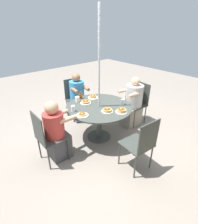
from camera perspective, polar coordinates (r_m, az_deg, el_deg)
The scene contains 19 objects.
ground_plane at distance 3.75m, azimuth -0.00°, elevation -8.03°, with size 12.00×12.00×0.00m, color gray.
patio_table at distance 3.43m, azimuth -0.00°, elevation 0.22°, with size 1.28×1.28×0.72m.
umbrella_pole at distance 3.19m, azimuth -0.00°, elevation 10.01°, with size 0.04×0.04×2.44m, color #ADADB2.
patio_chair_north at distance 2.97m, azimuth -16.82°, elevation -7.32°, with size 0.44×0.44×0.95m.
diner_north at distance 3.05m, azimuth -13.68°, elevation -6.72°, with size 0.51×0.34×1.10m.
patio_chair_east at distance 2.77m, azimuth 13.67°, elevation -9.72°, with size 0.47×0.47×0.95m.
patio_chair_south at distance 4.15m, azimuth 12.64°, elevation 3.59°, with size 0.47×0.47×0.95m.
diner_south at distance 4.03m, azimuth 10.84°, elevation 2.57°, with size 0.54×0.42×1.13m.
patio_chair_west at distance 4.35m, azimuth -7.98°, elevation 5.19°, with size 0.49×0.49×0.95m.
diner_west at distance 4.21m, azimuth -6.92°, elevation 4.16°, with size 0.40×0.51×1.14m.
pancake_plate_a at distance 3.50m, azimuth -4.36°, elevation 3.20°, with size 0.21×0.21×0.06m.
pancake_plate_b at distance 3.73m, azimuth -1.99°, elevation 4.93°, with size 0.21×0.21×0.07m.
pancake_plate_c at distance 3.16m, azimuth 2.74°, elevation 0.51°, with size 0.21×0.21×0.06m.
pancake_plate_d at distance 3.16m, azimuth 7.32°, elevation 0.37°, with size 0.21×0.21×0.07m.
pancake_plate_e at distance 3.04m, azimuth -5.47°, elevation -0.93°, with size 0.21×0.21×0.05m.
syrup_bottle at distance 3.72m, azimuth -6.03°, elevation 5.22°, with size 0.09×0.07×0.15m.
coffee_cup at distance 3.57m, azimuth -7.07°, elevation 4.15°, with size 0.09×0.09×0.11m.
drinking_glass_a at distance 3.45m, azimuth 7.77°, elevation 3.25°, with size 0.07×0.07×0.11m, color silver.
drinking_glass_b at distance 3.19m, azimuth -8.47°, elevation 1.13°, with size 0.07×0.07×0.11m, color silver.
Camera 1 is at (2.00, 2.29, 2.19)m, focal length 28.00 mm.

